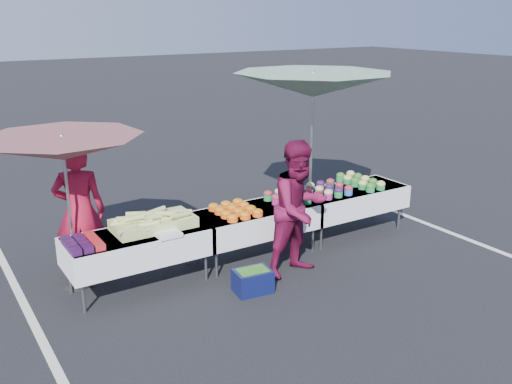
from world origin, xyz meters
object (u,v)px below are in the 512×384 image
table_center (256,219)px  umbrella_left (63,149)px  umbrella_right (313,86)px  table_right (350,199)px  storage_bin (253,280)px  vendor (80,211)px  table_left (138,245)px  customer (299,208)px

table_center → umbrella_left: bearing=169.3°
umbrella_left → umbrella_right: 3.96m
table_right → storage_bin: table_right is taller
vendor → table_left: bearing=149.2°
umbrella_right → table_center: bearing=-157.6°
table_left → table_right: size_ratio=1.00×
umbrella_left → table_left: bearing=-34.0°
vendor → table_center: bearing=-173.5°
vendor → storage_bin: 2.47m
vendor → umbrella_left: bearing=76.8°
table_center → table_right: bearing=0.0°
customer → storage_bin: size_ratio=3.70×
table_left → table_center: bearing=0.0°
storage_bin → umbrella_left: bearing=150.2°
table_center → storage_bin: 1.19m
vendor → customer: customer is taller
storage_bin → vendor: bearing=142.6°
table_left → umbrella_right: bearing=10.3°
table_left → customer: (2.02, -0.75, 0.35)m
table_center → umbrella_right: 2.34m
table_center → vendor: (-2.31, 0.72, 0.34)m
table_center → umbrella_right: size_ratio=0.56×
vendor → umbrella_left: umbrella_left is taller
table_left → table_right: 3.60m
umbrella_left → umbrella_right: size_ratio=0.75×
table_center → umbrella_left: (-2.50, 0.47, 1.26)m
table_right → umbrella_right: umbrella_right is taller
umbrella_right → storage_bin: umbrella_right is taller
table_center → umbrella_left: 2.84m
table_right → umbrella_right: 1.90m
umbrella_left → table_right: bearing=-6.3°
vendor → umbrella_left: (-0.19, -0.25, 0.92)m
customer → umbrella_left: size_ratio=0.75×
table_left → customer: size_ratio=1.00×
customer → umbrella_left: 3.12m
table_right → umbrella_right: size_ratio=0.56×
table_right → customer: bearing=-154.6°
table_right → umbrella_left: size_ratio=0.75×
table_center → customer: size_ratio=1.00×
umbrella_right → storage_bin: bearing=-143.8°
umbrella_left → umbrella_right: umbrella_right is taller
table_center → storage_bin: bearing=-124.5°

